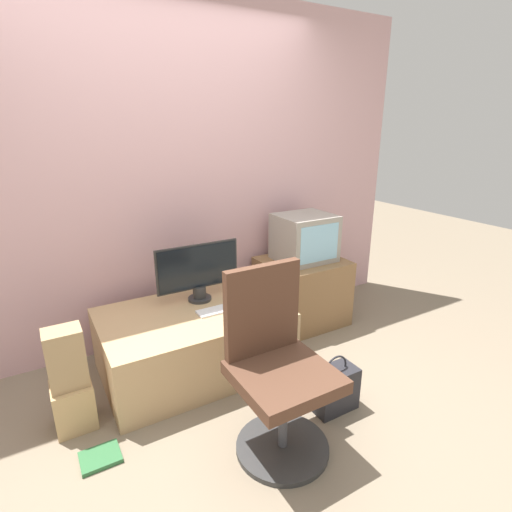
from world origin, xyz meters
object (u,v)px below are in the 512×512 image
(mouse, at_px, (245,304))
(office_chair, at_px, (277,372))
(main_monitor, at_px, (198,271))
(crt_tv, at_px, (305,238))
(cardboard_box_lower, at_px, (74,405))
(keyboard, at_px, (218,310))
(book, at_px, (100,457))
(handbag, at_px, (334,389))

(mouse, distance_m, office_chair, 0.82)
(main_monitor, height_order, crt_tv, crt_tv)
(crt_tv, bearing_deg, cardboard_box_lower, -168.14)
(keyboard, distance_m, mouse, 0.21)
(main_monitor, relative_size, crt_tv, 1.35)
(cardboard_box_lower, bearing_deg, office_chair, -36.55)
(keyboard, height_order, mouse, mouse)
(crt_tv, distance_m, office_chair, 1.52)
(main_monitor, relative_size, book, 3.08)
(office_chair, bearing_deg, main_monitor, 90.02)
(main_monitor, relative_size, office_chair, 0.62)
(mouse, xyz_separation_m, crt_tv, (0.75, 0.33, 0.31))
(keyboard, distance_m, office_chair, 0.81)
(main_monitor, distance_m, mouse, 0.42)
(main_monitor, distance_m, crt_tv, 1.00)
(main_monitor, distance_m, cardboard_box_lower, 1.14)
(mouse, relative_size, handbag, 0.15)
(mouse, height_order, book, mouse)
(book, bearing_deg, office_chair, -22.39)
(main_monitor, relative_size, mouse, 10.82)
(main_monitor, bearing_deg, crt_tv, 3.48)
(main_monitor, height_order, keyboard, main_monitor)
(crt_tv, relative_size, handbag, 1.24)
(main_monitor, xyz_separation_m, cardboard_box_lower, (-0.94, -0.35, -0.54))
(keyboard, relative_size, book, 1.42)
(crt_tv, relative_size, book, 2.28)
(cardboard_box_lower, relative_size, book, 1.37)
(cardboard_box_lower, bearing_deg, crt_tv, 11.86)
(office_chair, height_order, handbag, office_chair)
(office_chair, bearing_deg, crt_tv, 48.13)
(mouse, height_order, crt_tv, crt_tv)
(office_chair, relative_size, cardboard_box_lower, 3.60)
(mouse, bearing_deg, office_chair, -107.07)
(cardboard_box_lower, distance_m, book, 0.37)
(office_chair, xyz_separation_m, handbag, (0.46, 0.05, -0.31))
(office_chair, xyz_separation_m, cardboard_box_lower, (-0.94, 0.70, -0.31))
(mouse, relative_size, book, 0.28)
(keyboard, bearing_deg, crt_tv, 17.23)
(keyboard, xyz_separation_m, handbag, (0.42, -0.76, -0.32))
(crt_tv, relative_size, cardboard_box_lower, 1.66)
(keyboard, height_order, crt_tv, crt_tv)
(office_chair, distance_m, handbag, 0.55)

